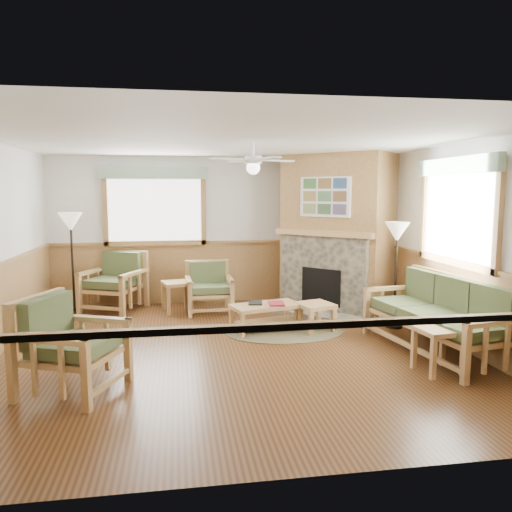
{
  "coord_description": "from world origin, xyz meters",
  "views": [
    {
      "loc": [
        -0.71,
        -6.29,
        2.07
      ],
      "look_at": [
        0.4,
        0.7,
        1.15
      ],
      "focal_mm": 35.0,
      "sensor_mm": 36.0,
      "label": 1
    }
  ],
  "objects": [
    {
      "name": "floor",
      "position": [
        0.0,
        0.0,
        -0.01
      ],
      "size": [
        6.0,
        6.0,
        0.01
      ],
      "primitive_type": "cube",
      "color": "#4E2E15",
      "rests_on": "ground"
    },
    {
      "name": "ceiling",
      "position": [
        0.0,
        0.0,
        2.7
      ],
      "size": [
        6.0,
        6.0,
        0.01
      ],
      "primitive_type": "cube",
      "color": "white",
      "rests_on": "floor"
    },
    {
      "name": "wall_back",
      "position": [
        0.0,
        3.0,
        1.35
      ],
      "size": [
        6.0,
        0.02,
        2.7
      ],
      "primitive_type": "cube",
      "color": "silver",
      "rests_on": "floor"
    },
    {
      "name": "wall_front",
      "position": [
        0.0,
        -3.0,
        1.35
      ],
      "size": [
        6.0,
        0.02,
        2.7
      ],
      "primitive_type": "cube",
      "color": "silver",
      "rests_on": "floor"
    },
    {
      "name": "wall_right",
      "position": [
        3.0,
        0.0,
        1.35
      ],
      "size": [
        0.02,
        6.0,
        2.7
      ],
      "primitive_type": "cube",
      "color": "silver",
      "rests_on": "floor"
    },
    {
      "name": "wainscot",
      "position": [
        0.0,
        0.0,
        0.55
      ],
      "size": [
        6.0,
        6.0,
        1.1
      ],
      "primitive_type": null,
      "color": "olive",
      "rests_on": "floor"
    },
    {
      "name": "fireplace",
      "position": [
        2.05,
        2.05,
        1.35
      ],
      "size": [
        3.11,
        3.11,
        2.7
      ],
      "primitive_type": null,
      "rotation": [
        0.0,
        0.0,
        -0.79
      ],
      "color": "olive",
      "rests_on": "floor"
    },
    {
      "name": "window_back",
      "position": [
        -1.1,
        2.96,
        2.53
      ],
      "size": [
        1.9,
        0.16,
        1.5
      ],
      "primitive_type": null,
      "color": "white",
      "rests_on": "wall_back"
    },
    {
      "name": "window_right",
      "position": [
        2.96,
        -0.2,
        2.53
      ],
      "size": [
        0.16,
        1.9,
        1.5
      ],
      "primitive_type": null,
      "color": "white",
      "rests_on": "wall_right"
    },
    {
      "name": "ceiling_fan",
      "position": [
        0.3,
        0.3,
        2.66
      ],
      "size": [
        1.59,
        1.59,
        0.36
      ],
      "primitive_type": null,
      "rotation": [
        0.0,
        0.0,
        0.35
      ],
      "color": "white",
      "rests_on": "ceiling"
    },
    {
      "name": "sofa",
      "position": [
        2.55,
        -0.49,
        0.49
      ],
      "size": [
        2.24,
        1.19,
        0.98
      ],
      "primitive_type": null,
      "rotation": [
        0.0,
        0.0,
        -1.41
      ],
      "color": "tan",
      "rests_on": "floor"
    },
    {
      "name": "armchair_back_left",
      "position": [
        -1.83,
        2.55,
        0.51
      ],
      "size": [
        1.2,
        1.2,
        1.01
      ],
      "primitive_type": null,
      "rotation": [
        0.0,
        0.0,
        -0.44
      ],
      "color": "tan",
      "rests_on": "floor"
    },
    {
      "name": "armchair_back_right",
      "position": [
        -0.19,
        2.15,
        0.43
      ],
      "size": [
        0.79,
        0.79,
        0.86
      ],
      "primitive_type": null,
      "rotation": [
        0.0,
        0.0,
        0.03
      ],
      "color": "tan",
      "rests_on": "floor"
    },
    {
      "name": "armchair_left",
      "position": [
        -1.8,
        -1.08,
        0.5
      ],
      "size": [
        1.17,
        1.17,
        1.0
      ],
      "primitive_type": null,
      "rotation": [
        0.0,
        0.0,
        1.18
      ],
      "color": "tan",
      "rests_on": "floor"
    },
    {
      "name": "coffee_table",
      "position": [
        0.57,
        0.84,
        0.2
      ],
      "size": [
        1.11,
        0.76,
        0.4
      ],
      "primitive_type": null,
      "rotation": [
        0.0,
        0.0,
        0.28
      ],
      "color": "tan",
      "rests_on": "floor"
    },
    {
      "name": "end_table_chairs",
      "position": [
        -0.73,
        2.24,
        0.27
      ],
      "size": [
        0.57,
        0.56,
        0.53
      ],
      "primitive_type": null,
      "rotation": [
        0.0,
        0.0,
        0.25
      ],
      "color": "tan",
      "rests_on": "floor"
    },
    {
      "name": "end_table_sofa",
      "position": [
        2.23,
        -1.16,
        0.26
      ],
      "size": [
        0.51,
        0.5,
        0.52
      ],
      "primitive_type": null,
      "rotation": [
        0.0,
        0.0,
        0.11
      ],
      "color": "tan",
      "rests_on": "floor"
    },
    {
      "name": "footstool",
      "position": [
        1.3,
        0.74,
        0.21
      ],
      "size": [
        0.6,
        0.6,
        0.42
      ],
      "primitive_type": null,
      "rotation": [
        0.0,
        0.0,
        0.3
      ],
      "color": "tan",
      "rests_on": "floor"
    },
    {
      "name": "braided_rug",
      "position": [
        0.84,
        0.71,
        0.01
      ],
      "size": [
        1.82,
        1.82,
        0.01
      ],
      "primitive_type": "cylinder",
      "rotation": [
        0.0,
        0.0,
        0.05
      ],
      "color": "brown",
      "rests_on": "floor"
    },
    {
      "name": "floor_lamp_left",
      "position": [
        -2.48,
        2.46,
        0.86
      ],
      "size": [
        0.52,
        0.52,
        1.73
      ],
      "primitive_type": null,
      "rotation": [
        0.0,
        0.0,
        -0.42
      ],
      "color": "black",
      "rests_on": "floor"
    },
    {
      "name": "floor_lamp_right",
      "position": [
        2.55,
        0.74,
        0.81
      ],
      "size": [
        0.46,
        0.46,
        1.62
      ],
      "primitive_type": null,
      "rotation": [
        0.0,
        0.0,
        -0.3
      ],
      "color": "black",
      "rests_on": "floor"
    },
    {
      "name": "book_red",
      "position": [
        0.72,
        0.79,
        0.43
      ],
      "size": [
        0.25,
        0.32,
        0.03
      ],
      "primitive_type": "cube",
      "rotation": [
        0.0,
        0.0,
        -0.1
      ],
      "color": "maroon",
      "rests_on": "coffee_table"
    },
    {
      "name": "book_dark",
      "position": [
        0.42,
        0.91,
        0.43
      ],
      "size": [
        0.24,
        0.3,
        0.03
      ],
      "primitive_type": "cube",
      "rotation": [
        0.0,
        0.0,
        -0.16
      ],
      "color": "black",
      "rests_on": "coffee_table"
    }
  ]
}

